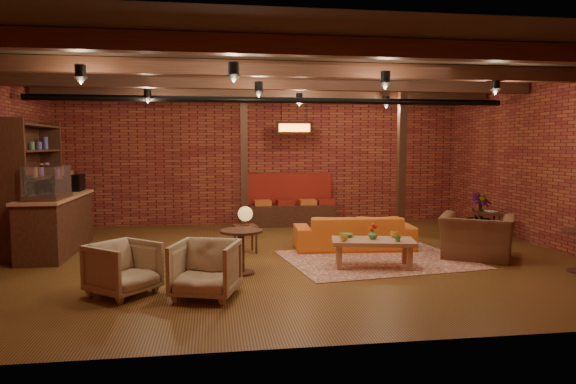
{
  "coord_description": "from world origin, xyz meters",
  "views": [
    {
      "loc": [
        -1.28,
        -8.73,
        1.95
      ],
      "look_at": [
        0.03,
        0.2,
        1.12
      ],
      "focal_mm": 32.0,
      "sensor_mm": 36.0,
      "label": 1
    }
  ],
  "objects": [
    {
      "name": "floor",
      "position": [
        0.0,
        0.0,
        0.0
      ],
      "size": [
        10.0,
        10.0,
        0.0
      ],
      "primitive_type": "plane",
      "color": "#3B210E",
      "rests_on": "ground"
    },
    {
      "name": "ceiling",
      "position": [
        0.0,
        0.0,
        3.2
      ],
      "size": [
        10.0,
        8.0,
        0.02
      ],
      "primitive_type": "cube",
      "color": "black",
      "rests_on": "wall_back"
    },
    {
      "name": "wall_back",
      "position": [
        0.0,
        4.0,
        1.6
      ],
      "size": [
        10.0,
        0.02,
        3.2
      ],
      "primitive_type": "cube",
      "color": "maroon",
      "rests_on": "ground"
    },
    {
      "name": "wall_front",
      "position": [
        0.0,
        -4.0,
        1.6
      ],
      "size": [
        10.0,
        0.02,
        3.2
      ],
      "primitive_type": "cube",
      "color": "maroon",
      "rests_on": "ground"
    },
    {
      "name": "wall_right",
      "position": [
        5.0,
        0.0,
        1.6
      ],
      "size": [
        0.02,
        8.0,
        3.2
      ],
      "primitive_type": "cube",
      "color": "maroon",
      "rests_on": "ground"
    },
    {
      "name": "ceiling_beams",
      "position": [
        0.0,
        0.0,
        3.08
      ],
      "size": [
        9.8,
        6.4,
        0.22
      ],
      "primitive_type": null,
      "color": "black",
      "rests_on": "ceiling"
    },
    {
      "name": "ceiling_pipe",
      "position": [
        0.0,
        1.6,
        2.85
      ],
      "size": [
        9.6,
        0.12,
        0.12
      ],
      "primitive_type": "cylinder",
      "rotation": [
        0.0,
        1.57,
        0.0
      ],
      "color": "black",
      "rests_on": "ceiling"
    },
    {
      "name": "post_left",
      "position": [
        -0.6,
        2.6,
        1.6
      ],
      "size": [
        0.16,
        0.16,
        3.2
      ],
      "primitive_type": "cube",
      "color": "black",
      "rests_on": "ground"
    },
    {
      "name": "post_right",
      "position": [
        2.8,
        2.0,
        1.6
      ],
      "size": [
        0.16,
        0.16,
        3.2
      ],
      "primitive_type": "cube",
      "color": "black",
      "rests_on": "ground"
    },
    {
      "name": "service_counter",
      "position": [
        -4.1,
        1.0,
        0.8
      ],
      "size": [
        0.8,
        2.5,
        1.6
      ],
      "primitive_type": null,
      "color": "black",
      "rests_on": "ground"
    },
    {
      "name": "plant_counter",
      "position": [
        -4.0,
        1.2,
        1.22
      ],
      "size": [
        0.35,
        0.39,
        0.3
      ],
      "primitive_type": "imported",
      "color": "#337F33",
      "rests_on": "service_counter"
    },
    {
      "name": "shelving_hutch",
      "position": [
        -4.5,
        1.1,
        1.2
      ],
      "size": [
        0.52,
        2.0,
        2.4
      ],
      "primitive_type": null,
      "color": "black",
      "rests_on": "ground"
    },
    {
      "name": "banquette",
      "position": [
        0.6,
        3.55,
        0.5
      ],
      "size": [
        2.1,
        0.7,
        1.0
      ],
      "primitive_type": null,
      "color": "maroon",
      "rests_on": "ground"
    },
    {
      "name": "service_sign",
      "position": [
        0.6,
        3.1,
        2.35
      ],
      "size": [
        0.86,
        0.06,
        0.3
      ],
      "primitive_type": "cube",
      "color": "orange",
      "rests_on": "ceiling"
    },
    {
      "name": "ceiling_spotlights",
      "position": [
        0.0,
        0.0,
        2.86
      ],
      "size": [
        6.4,
        4.4,
        0.28
      ],
      "primitive_type": null,
      "color": "black",
      "rests_on": "ceiling"
    },
    {
      "name": "rug",
      "position": [
        1.47,
        -0.43,
        0.01
      ],
      "size": [
        3.32,
        2.72,
        0.01
      ],
      "primitive_type": "cube",
      "rotation": [
        0.0,
        0.0,
        0.14
      ],
      "color": "maroon",
      "rests_on": "floor"
    },
    {
      "name": "sofa",
      "position": [
        1.32,
        0.51,
        0.32
      ],
      "size": [
        2.25,
        1.0,
        0.64
      ],
      "primitive_type": "imported",
      "rotation": [
        0.0,
        0.0,
        3.08
      ],
      "color": "#C75E1B",
      "rests_on": "floor"
    },
    {
      "name": "coffee_table",
      "position": [
        1.22,
        -0.92,
        0.4
      ],
      "size": [
        1.41,
        0.9,
        0.7
      ],
      "rotation": [
        0.0,
        0.0,
        -0.2
      ],
      "color": "#936644",
      "rests_on": "floor"
    },
    {
      "name": "side_table_lamp",
      "position": [
        -0.71,
        0.49,
        0.64
      ],
      "size": [
        0.46,
        0.46,
        0.85
      ],
      "rotation": [
        0.0,
        0.0,
        0.15
      ],
      "color": "black",
      "rests_on": "floor"
    },
    {
      "name": "round_table_left",
      "position": [
        -0.87,
        -1.06,
        0.46
      ],
      "size": [
        0.65,
        0.65,
        0.68
      ],
      "color": "black",
      "rests_on": "floor"
    },
    {
      "name": "armchair_a",
      "position": [
        -2.46,
        -1.92,
        0.38
      ],
      "size": [
        1.01,
        1.02,
        0.77
      ],
      "primitive_type": "imported",
      "rotation": [
        0.0,
        0.0,
        0.85
      ],
      "color": "beige",
      "rests_on": "floor"
    },
    {
      "name": "armchair_b",
      "position": [
        -1.39,
        -2.18,
        0.4
      ],
      "size": [
        0.96,
        0.93,
        0.8
      ],
      "primitive_type": "imported",
      "rotation": [
        0.0,
        0.0,
        -0.3
      ],
      "color": "beige",
      "rests_on": "floor"
    },
    {
      "name": "armchair_right",
      "position": [
        3.19,
        -0.6,
        0.51
      ],
      "size": [
        1.39,
        1.27,
        1.02
      ],
      "primitive_type": "imported",
      "rotation": [
        0.0,
        0.0,
        2.57
      ],
      "color": "brown",
      "rests_on": "floor"
    },
    {
      "name": "side_table_book",
      "position": [
        4.35,
        1.14,
        0.52
      ],
      "size": [
        0.61,
        0.61,
        0.58
      ],
      "rotation": [
        0.0,
        0.0,
        -0.25
      ],
      "color": "black",
      "rests_on": "floor"
    },
    {
      "name": "plant_tall",
      "position": [
        4.4,
        1.53,
        1.38
      ],
      "size": [
        1.97,
        1.97,
        2.76
      ],
      "primitive_type": "imported",
      "rotation": [
        0.0,
        0.0,
        0.34
      ],
      "color": "#4C7F4C",
      "rests_on": "floor"
    }
  ]
}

